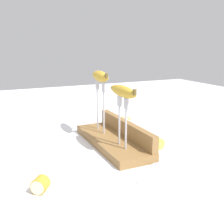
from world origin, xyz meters
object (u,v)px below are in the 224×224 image
at_px(banana_chunk_near, 156,143).
at_px(wire_coil, 124,118).
at_px(banana_raised_left, 100,76).
at_px(fork_stand_left, 101,102).
at_px(fork_stand_right, 123,117).
at_px(banana_chunk_far, 40,185).
at_px(fork_fallen_near, 150,167).
at_px(banana_raised_right, 123,91).

distance_m(banana_chunk_near, wire_coil, 0.41).
xyz_separation_m(banana_chunk_near, wire_coil, (-0.41, 0.08, -0.02)).
bearing_deg(banana_raised_left, fork_stand_left, -4.51).
relative_size(fork_stand_right, banana_raised_left, 1.08).
bearing_deg(wire_coil, banana_chunk_near, -10.59).
relative_size(banana_chunk_near, banana_chunk_far, 0.90).
bearing_deg(fork_stand_left, banana_chunk_far, -43.06).
bearing_deg(banana_chunk_far, fork_fallen_near, 90.14).
height_order(banana_chunk_near, banana_chunk_far, same).
bearing_deg(banana_chunk_near, fork_fallen_near, -39.74).
bearing_deg(banana_raised_left, banana_chunk_near, 35.98).
bearing_deg(banana_chunk_near, banana_raised_right, -90.05).
bearing_deg(banana_raised_left, fork_stand_right, -0.00).
distance_m(fork_stand_left, banana_raised_left, 0.10).
height_order(banana_chunk_far, wire_coil, banana_chunk_far).
bearing_deg(wire_coil, banana_chunk_far, -43.93).
xyz_separation_m(fork_stand_left, banana_chunk_near, (0.19, 0.14, -0.13)).
height_order(banana_raised_right, banana_chunk_near, banana_raised_right).
bearing_deg(banana_raised_right, fork_fallen_near, 12.75).
relative_size(banana_raised_right, banana_chunk_far, 3.14).
bearing_deg(fork_stand_left, wire_coil, 134.79).
height_order(banana_raised_left, fork_fallen_near, banana_raised_left).
bearing_deg(fork_fallen_near, banana_chunk_far, -89.86).
relative_size(fork_fallen_near, banana_chunk_near, 3.07).
distance_m(banana_raised_left, banana_chunk_near, 0.33).
relative_size(banana_chunk_far, wire_coil, 0.77).
bearing_deg(fork_stand_right, fork_stand_left, 180.00).
relative_size(fork_stand_left, banana_raised_left, 1.25).
bearing_deg(banana_chunk_far, banana_chunk_near, 106.67).
xyz_separation_m(fork_stand_right, banana_raised_right, (-0.00, 0.00, 0.09)).
height_order(fork_stand_left, fork_fallen_near, fork_stand_left).
height_order(fork_stand_left, banana_raised_left, banana_raised_left).
height_order(banana_raised_right, banana_chunk_far, banana_raised_right).
bearing_deg(banana_raised_left, banana_raised_right, -0.00).
xyz_separation_m(fork_stand_right, banana_raised_left, (-0.19, 0.00, 0.12)).
relative_size(fork_stand_left, fork_stand_right, 1.16).
distance_m(banana_chunk_near, banana_chunk_far, 0.46).
bearing_deg(banana_raised_right, fork_stand_left, -180.00).
distance_m(fork_fallen_near, banana_chunk_near, 0.17).
xyz_separation_m(fork_stand_left, wire_coil, (-0.21, 0.22, -0.14)).
bearing_deg(wire_coil, banana_raised_right, -27.96).
relative_size(banana_raised_right, fork_fallen_near, 1.14).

